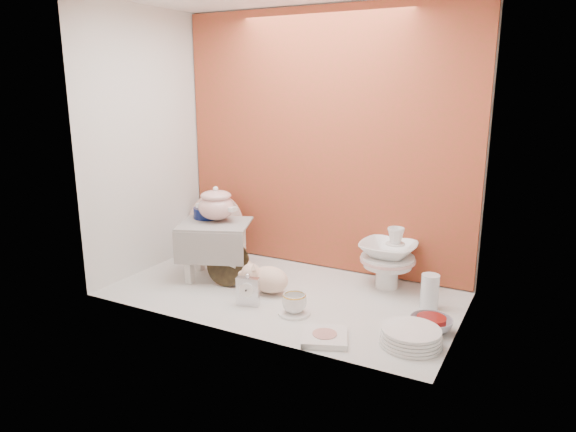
# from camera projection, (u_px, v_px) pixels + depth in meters

# --- Properties ---
(ground) EXTENTS (1.80, 1.80, 0.00)m
(ground) POSITION_uv_depth(u_px,v_px,m) (283.00, 293.00, 2.76)
(ground) COLOR silver
(ground) RESTS_ON ground
(niche_shell) EXTENTS (1.86, 1.03, 1.53)m
(niche_shell) POSITION_uv_depth(u_px,v_px,m) (299.00, 113.00, 2.68)
(niche_shell) COLOR #AF3A2B
(niche_shell) RESTS_ON ground
(step_stool) EXTENTS (0.48, 0.45, 0.32)m
(step_stool) POSITION_uv_depth(u_px,v_px,m) (216.00, 250.00, 2.95)
(step_stool) COLOR silver
(step_stool) RESTS_ON ground
(soup_tureen) EXTENTS (0.27, 0.27, 0.20)m
(soup_tureen) POSITION_uv_depth(u_px,v_px,m) (216.00, 204.00, 2.93)
(soup_tureen) COLOR white
(soup_tureen) RESTS_ON step_stool
(cobalt_bowl) EXTENTS (0.18, 0.18, 0.06)m
(cobalt_bowl) POSITION_uv_depth(u_px,v_px,m) (208.00, 213.00, 3.02)
(cobalt_bowl) COLOR #091347
(cobalt_bowl) RESTS_ON step_stool
(floral_platter) EXTENTS (0.41, 0.12, 0.40)m
(floral_platter) POSITION_uv_depth(u_px,v_px,m) (215.00, 225.00, 3.33)
(floral_platter) COLOR white
(floral_platter) RESTS_ON ground
(blue_white_vase) EXTENTS (0.25, 0.25, 0.25)m
(blue_white_vase) POSITION_uv_depth(u_px,v_px,m) (210.00, 235.00, 3.38)
(blue_white_vase) COLOR white
(blue_white_vase) RESTS_ON ground
(lacquer_tray) EXTENTS (0.26, 0.13, 0.24)m
(lacquer_tray) POSITION_uv_depth(u_px,v_px,m) (228.00, 263.00, 2.85)
(lacquer_tray) COLOR black
(lacquer_tray) RESTS_ON ground
(mantel_clock) EXTENTS (0.12, 0.07, 0.17)m
(mantel_clock) POSITION_uv_depth(u_px,v_px,m) (248.00, 290.00, 2.59)
(mantel_clock) COLOR silver
(mantel_clock) RESTS_ON ground
(plush_pig) EXTENTS (0.28, 0.20, 0.16)m
(plush_pig) POSITION_uv_depth(u_px,v_px,m) (270.00, 279.00, 2.74)
(plush_pig) COLOR beige
(plush_pig) RESTS_ON ground
(teacup_saucer) EXTENTS (0.16, 0.16, 0.01)m
(teacup_saucer) POSITION_uv_depth(u_px,v_px,m) (294.00, 313.00, 2.51)
(teacup_saucer) COLOR white
(teacup_saucer) RESTS_ON ground
(gold_rim_teacup) EXTENTS (0.12, 0.12, 0.09)m
(gold_rim_teacup) POSITION_uv_depth(u_px,v_px,m) (294.00, 303.00, 2.49)
(gold_rim_teacup) COLOR white
(gold_rim_teacup) RESTS_ON teacup_saucer
(lattice_dish) EXTENTS (0.25, 0.25, 0.03)m
(lattice_dish) POSITION_uv_depth(u_px,v_px,m) (325.00, 337.00, 2.25)
(lattice_dish) COLOR white
(lattice_dish) RESTS_ON ground
(dinner_plate_stack) EXTENTS (0.29, 0.29, 0.07)m
(dinner_plate_stack) POSITION_uv_depth(u_px,v_px,m) (411.00, 336.00, 2.20)
(dinner_plate_stack) COLOR white
(dinner_plate_stack) RESTS_ON ground
(crystal_bowl) EXTENTS (0.23, 0.23, 0.06)m
(crystal_bowl) POSITION_uv_depth(u_px,v_px,m) (431.00, 324.00, 2.33)
(crystal_bowl) COLOR silver
(crystal_bowl) RESTS_ON ground
(clear_glass_vase) EXTENTS (0.11, 0.11, 0.18)m
(clear_glass_vase) POSITION_uv_depth(u_px,v_px,m) (430.00, 292.00, 2.55)
(clear_glass_vase) COLOR silver
(clear_glass_vase) RESTS_ON ground
(porcelain_tower) EXTENTS (0.33, 0.33, 0.34)m
(porcelain_tower) POSITION_uv_depth(u_px,v_px,m) (388.00, 257.00, 2.80)
(porcelain_tower) COLOR white
(porcelain_tower) RESTS_ON ground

